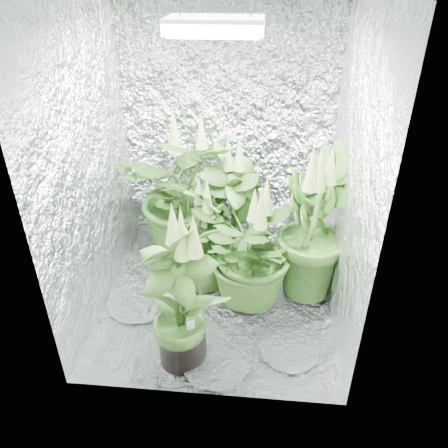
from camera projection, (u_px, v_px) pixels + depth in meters
name	position (u px, v px, depth m)	size (l,w,h in m)	color
ground	(218.00, 300.00, 3.16)	(1.60, 1.60, 0.00)	white
walls	(216.00, 174.00, 2.65)	(1.62, 1.62, 2.00)	white
grow_lamp	(215.00, 26.00, 2.22)	(0.50, 0.30, 0.22)	gray
plant_a	(189.00, 194.00, 3.38)	(1.10, 1.10, 1.19)	black
plant_b	(233.00, 217.00, 3.16)	(0.75, 0.75, 1.12)	black
plant_c	(313.00, 227.00, 2.99)	(0.65, 0.65, 1.17)	black
plant_d	(204.00, 237.00, 3.12)	(0.64, 0.64, 0.91)	black
plant_e	(249.00, 252.00, 2.91)	(0.83, 0.83, 0.94)	black
plant_f	(180.00, 296.00, 2.45)	(0.73, 0.73, 1.08)	black
circulation_fan	(297.00, 240.00, 3.56)	(0.18, 0.33, 0.38)	black
plant_label	(191.00, 326.00, 2.52)	(0.05, 0.01, 0.08)	white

